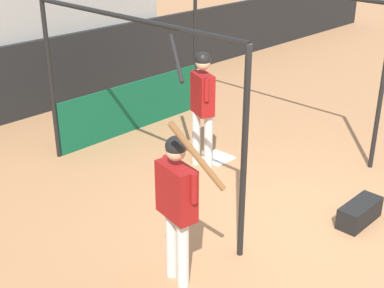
# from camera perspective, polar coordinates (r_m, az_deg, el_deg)

# --- Properties ---
(ground_plane) EXTENTS (60.00, 60.00, 0.00)m
(ground_plane) POSITION_cam_1_polar(r_m,az_deg,el_deg) (7.01, 12.71, -8.81)
(ground_plane) COLOR #A8754C
(outfield_wall) EXTENTS (24.00, 0.12, 1.42)m
(outfield_wall) POSITION_cam_1_polar(r_m,az_deg,el_deg) (10.79, -15.30, 7.05)
(outfield_wall) COLOR black
(outfield_wall) RESTS_ON ground
(batting_cage) EXTENTS (3.25, 3.88, 2.53)m
(batting_cage) POSITION_cam_1_polar(r_m,az_deg,el_deg) (8.77, -2.83, 7.13)
(batting_cage) COLOR black
(batting_cage) RESTS_ON ground
(home_plate) EXTENTS (0.44, 0.44, 0.02)m
(home_plate) POSITION_cam_1_polar(r_m,az_deg,el_deg) (8.63, 2.67, -1.48)
(home_plate) COLOR white
(home_plate) RESTS_ON ground
(player_batter) EXTENTS (0.60, 0.92, 1.97)m
(player_batter) POSITION_cam_1_polar(r_m,az_deg,el_deg) (7.97, 1.04, 4.86)
(player_batter) COLOR silver
(player_batter) RESTS_ON ground
(player_waiting) EXTENTS (0.49, 0.82, 2.01)m
(player_waiting) POSITION_cam_1_polar(r_m,az_deg,el_deg) (5.44, -1.58, -5.78)
(player_waiting) COLOR silver
(player_waiting) RESTS_ON ground
(equipment_bag) EXTENTS (0.70, 0.28, 0.28)m
(equipment_bag) POSITION_cam_1_polar(r_m,az_deg,el_deg) (7.23, 17.44, -6.99)
(equipment_bag) COLOR black
(equipment_bag) RESTS_ON ground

